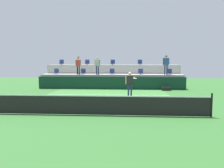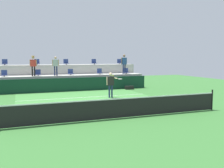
% 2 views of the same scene
% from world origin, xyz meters
% --- Properties ---
extents(ground_plane, '(40.00, 40.00, 0.00)m').
position_xyz_m(ground_plane, '(0.00, 0.00, 0.00)').
color(ground_plane, '#336B2D').
extents(court_inner_paint, '(9.00, 10.00, 0.01)m').
position_xyz_m(court_inner_paint, '(0.00, 1.00, 0.00)').
color(court_inner_paint, '#3D7F38').
rests_on(court_inner_paint, ground_plane).
extents(court_service_line, '(9.00, 0.06, 0.00)m').
position_xyz_m(court_service_line, '(0.00, 2.40, 0.01)').
color(court_service_line, white).
rests_on(court_service_line, ground_plane).
extents(tennis_net, '(10.48, 0.08, 1.07)m').
position_xyz_m(tennis_net, '(0.00, -4.00, 0.50)').
color(tennis_net, black).
rests_on(tennis_net, ground_plane).
extents(sponsor_backboard, '(13.00, 0.16, 1.10)m').
position_xyz_m(sponsor_backboard, '(0.00, 6.00, 0.55)').
color(sponsor_backboard, '#0F3323').
rests_on(sponsor_backboard, ground_plane).
extents(seating_tier_lower, '(13.00, 1.80, 1.25)m').
position_xyz_m(seating_tier_lower, '(0.00, 7.30, 0.62)').
color(seating_tier_lower, '#ADAAA3').
rests_on(seating_tier_lower, ground_plane).
extents(seating_tier_upper, '(13.00, 1.80, 2.10)m').
position_xyz_m(seating_tier_upper, '(0.00, 9.10, 1.05)').
color(seating_tier_upper, '#ADAAA3').
rests_on(seating_tier_upper, ground_plane).
extents(stadium_chair_lower_far_left, '(0.44, 0.40, 0.52)m').
position_xyz_m(stadium_chair_lower_far_left, '(-5.29, 7.23, 1.46)').
color(stadium_chair_lower_far_left, '#2D2D33').
rests_on(stadium_chair_lower_far_left, seating_tier_lower).
extents(stadium_chair_lower_left, '(0.44, 0.40, 0.52)m').
position_xyz_m(stadium_chair_lower_left, '(-2.71, 7.23, 1.46)').
color(stadium_chair_lower_left, '#2D2D33').
rests_on(stadium_chair_lower_left, seating_tier_lower).
extents(stadium_chair_lower_center, '(0.44, 0.40, 0.52)m').
position_xyz_m(stadium_chair_lower_center, '(0.01, 7.23, 1.46)').
color(stadium_chair_lower_center, '#2D2D33').
rests_on(stadium_chair_lower_center, seating_tier_lower).
extents(stadium_chair_lower_right, '(0.44, 0.40, 0.52)m').
position_xyz_m(stadium_chair_lower_right, '(2.66, 7.23, 1.46)').
color(stadium_chair_lower_right, '#2D2D33').
rests_on(stadium_chair_lower_right, seating_tier_lower).
extents(stadium_chair_lower_far_right, '(0.44, 0.40, 0.52)m').
position_xyz_m(stadium_chair_lower_far_right, '(5.29, 7.23, 1.46)').
color(stadium_chair_lower_far_right, '#2D2D33').
rests_on(stadium_chair_lower_far_right, seating_tier_lower).
extents(stadium_chair_upper_far_left, '(0.44, 0.40, 0.52)m').
position_xyz_m(stadium_chair_upper_far_left, '(-5.29, 9.03, 2.31)').
color(stadium_chair_upper_far_left, '#2D2D33').
rests_on(stadium_chair_upper_far_left, seating_tier_upper).
extents(stadium_chair_upper_left, '(0.44, 0.40, 0.52)m').
position_xyz_m(stadium_chair_upper_left, '(-2.64, 9.03, 2.31)').
color(stadium_chair_upper_left, '#2D2D33').
rests_on(stadium_chair_upper_left, seating_tier_upper).
extents(stadium_chair_upper_center, '(0.44, 0.40, 0.52)m').
position_xyz_m(stadium_chair_upper_center, '(-0.05, 9.03, 2.31)').
color(stadium_chair_upper_center, '#2D2D33').
rests_on(stadium_chair_upper_center, seating_tier_upper).
extents(stadium_chair_upper_right, '(0.44, 0.40, 0.52)m').
position_xyz_m(stadium_chair_upper_right, '(2.67, 9.03, 2.31)').
color(stadium_chair_upper_right, '#2D2D33').
rests_on(stadium_chair_upper_right, seating_tier_upper).
extents(stadium_chair_upper_far_right, '(0.44, 0.40, 0.52)m').
position_xyz_m(stadium_chair_upper_far_right, '(5.34, 9.03, 2.31)').
color(stadium_chair_upper_far_right, '#2D2D33').
rests_on(stadium_chair_upper_far_right, seating_tier_upper).
extents(tennis_player, '(0.76, 1.19, 1.73)m').
position_xyz_m(tennis_player, '(1.64, 1.63, 1.06)').
color(tennis_player, navy).
rests_on(tennis_player, ground_plane).
extents(spectator_with_hat, '(0.57, 0.46, 1.65)m').
position_xyz_m(spectator_with_hat, '(-3.09, 6.85, 2.25)').
color(spectator_with_hat, black).
rests_on(spectator_with_hat, seating_tier_lower).
extents(spectator_leaning_on_rail, '(0.57, 0.27, 1.59)m').
position_xyz_m(spectator_leaning_on_rail, '(-1.31, 6.85, 2.20)').
color(spectator_leaning_on_rail, navy).
rests_on(spectator_leaning_on_rail, seating_tier_lower).
extents(spectator_in_white, '(0.62, 0.28, 1.78)m').
position_xyz_m(spectator_in_white, '(4.89, 6.85, 2.34)').
color(spectator_in_white, navy).
rests_on(spectator_in_white, seating_tier_lower).
extents(tennis_ball, '(0.07, 0.07, 0.07)m').
position_xyz_m(tennis_ball, '(1.48, 0.80, 1.57)').
color(tennis_ball, '#CCE033').
extents(equipment_bag, '(0.76, 0.28, 0.30)m').
position_xyz_m(equipment_bag, '(4.71, 5.30, 0.15)').
color(equipment_bag, black).
rests_on(equipment_bag, ground_plane).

